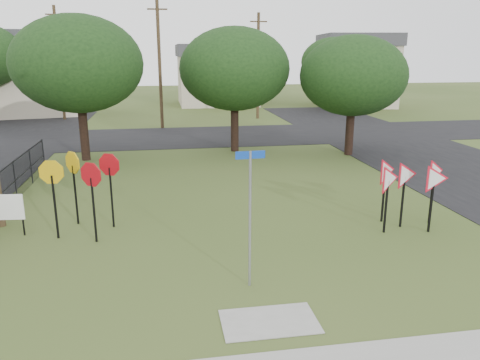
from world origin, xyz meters
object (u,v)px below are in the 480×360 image
Objects in this scene: yield_sign_cluster at (409,178)px; info_board at (6,209)px; street_name_sign at (250,212)px; stop_sign_cluster at (82,176)px.

yield_sign_cluster is 2.06× the size of info_board.
street_name_sign is 1.21× the size of yield_sign_cluster.
street_name_sign is 1.36× the size of stop_sign_cluster.
stop_sign_cluster is (-4.37, 4.22, -0.07)m from street_name_sign.
stop_sign_cluster is at bearing 173.06° from yield_sign_cluster.
yield_sign_cluster reaches higher than info_board.
yield_sign_cluster is at bearing -6.94° from stop_sign_cluster.
street_name_sign is at bearing -151.99° from yield_sign_cluster.
stop_sign_cluster reaches higher than info_board.
yield_sign_cluster is at bearing -5.96° from info_board.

